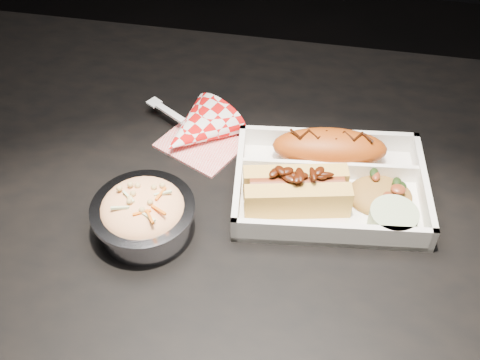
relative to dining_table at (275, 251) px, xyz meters
name	(u,v)px	position (x,y,z in m)	size (l,w,h in m)	color
dining_table	(275,251)	(0.00, 0.00, 0.00)	(1.20, 0.80, 0.75)	black
food_tray	(329,188)	(0.06, 0.04, 0.10)	(0.27, 0.21, 0.04)	white
fried_pastry	(330,148)	(0.06, 0.10, 0.12)	(0.16, 0.06, 0.05)	#9D410F
hotdog	(297,189)	(0.02, 0.01, 0.12)	(0.14, 0.09, 0.06)	gold
fried_rice_mound	(381,190)	(0.13, 0.04, 0.11)	(0.09, 0.07, 0.03)	#A67230
cupcake_liner	(393,220)	(0.15, -0.01, 0.11)	(0.06, 0.06, 0.03)	#A5B98C
foil_coleslaw_cup	(143,213)	(-0.16, -0.07, 0.12)	(0.13, 0.13, 0.07)	silver
napkin_fork	(196,131)	(-0.14, 0.11, 0.11)	(0.17, 0.15, 0.10)	red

